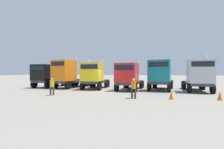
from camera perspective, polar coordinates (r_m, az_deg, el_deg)
The scene contains 11 objects.
ground at distance 18.68m, azimuth -1.86°, elevation -6.04°, with size 200.00×200.00×0.00m, color gray.
semi_truck_black at distance 25.16m, azimuth -22.43°, elevation -0.32°, with size 2.57×6.38×3.91m.
semi_truck_orange at distance 22.98m, azimuth -15.93°, elevation 0.26°, with size 3.38×6.45×4.46m.
semi_truck_yellow at distance 20.91m, azimuth -6.56°, elevation -0.29°, with size 2.85×6.05×4.03m.
semi_truck_red at distance 19.45m, azimuth 5.87°, elevation -0.71°, with size 3.11×6.62×3.87m.
semi_truck_teal at distance 20.09m, azimuth 16.94°, elevation -0.17°, with size 3.49×6.53×4.24m.
semi_truck_silver at distance 20.26m, azimuth 28.64°, elevation -0.35°, with size 2.78×6.26×4.21m.
visitor_in_hivis at distance 13.59m, azimuth 7.76°, elevation -4.42°, with size 0.47×0.47×1.72m.
visitor_with_camera at distance 16.39m, azimuth -20.76°, elevation -3.68°, with size 0.50×0.50×1.67m.
traffic_cone_near at distance 14.04m, azimuth 20.54°, elevation -6.89°, with size 0.36×0.36×0.72m, color #F2590C.
traffic_cone_far at distance 15.33m, azimuth 34.28°, elevation -6.31°, with size 0.36×0.36×0.74m, color #F2590C.
Camera 1 is at (5.23, -17.79, 2.24)m, focal length 25.45 mm.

